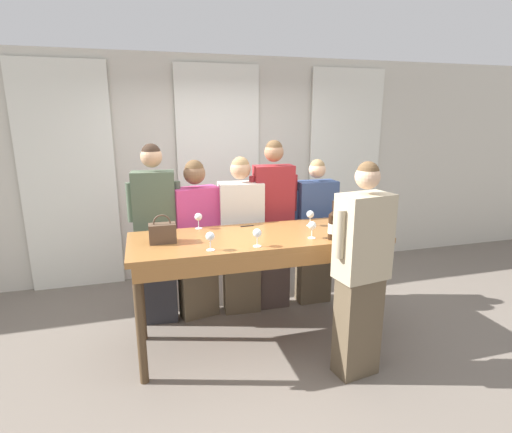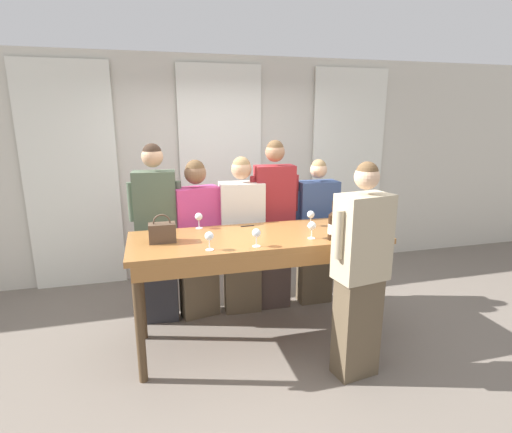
% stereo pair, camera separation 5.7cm
% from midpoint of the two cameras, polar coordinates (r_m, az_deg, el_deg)
% --- Properties ---
extents(ground_plane, '(18.00, 18.00, 0.00)m').
position_cam_midpoint_polar(ground_plane, '(3.97, 0.75, -17.30)').
color(ground_plane, '#70665B').
extents(wall_back, '(12.00, 0.06, 2.80)m').
position_cam_midpoint_polar(wall_back, '(5.27, -4.79, 6.85)').
color(wall_back, beige).
rests_on(wall_back, ground_plane).
extents(curtain_panel_left, '(1.05, 0.03, 2.69)m').
position_cam_midpoint_polar(curtain_panel_left, '(5.21, -24.54, 4.90)').
color(curtain_panel_left, white).
rests_on(curtain_panel_left, ground_plane).
extents(curtain_panel_center, '(1.05, 0.03, 2.69)m').
position_cam_midpoint_polar(curtain_panel_center, '(5.21, -4.65, 6.15)').
color(curtain_panel_center, white).
rests_on(curtain_panel_center, ground_plane).
extents(curtain_panel_right, '(1.05, 0.03, 2.69)m').
position_cam_midpoint_polar(curtain_panel_right, '(5.80, 13.17, 6.65)').
color(curtain_panel_right, white).
rests_on(curtain_panel_right, ground_plane).
extents(tasting_bar, '(2.24, 0.81, 1.05)m').
position_cam_midpoint_polar(tasting_bar, '(3.54, 0.91, -4.63)').
color(tasting_bar, '#9E6633').
rests_on(tasting_bar, ground_plane).
extents(wine_bottle, '(0.08, 0.08, 0.34)m').
position_cam_midpoint_polar(wine_bottle, '(3.44, 11.38, -1.25)').
color(wine_bottle, black).
rests_on(wine_bottle, tasting_bar).
extents(handbag, '(0.22, 0.12, 0.24)m').
position_cam_midpoint_polar(handbag, '(3.40, -12.78, -2.19)').
color(handbag, brown).
rests_on(handbag, tasting_bar).
extents(wine_glass_front_left, '(0.07, 0.07, 0.15)m').
position_cam_midpoint_polar(wine_glass_front_left, '(3.45, 8.45, -1.40)').
color(wine_glass_front_left, white).
rests_on(wine_glass_front_left, tasting_bar).
extents(wine_glass_front_mid, '(0.07, 0.07, 0.15)m').
position_cam_midpoint_polar(wine_glass_front_mid, '(3.75, -7.75, -0.11)').
color(wine_glass_front_mid, white).
rests_on(wine_glass_front_mid, tasting_bar).
extents(wine_glass_front_right, '(0.07, 0.07, 0.15)m').
position_cam_midpoint_polar(wine_glass_front_right, '(3.83, 8.25, 0.20)').
color(wine_glass_front_right, white).
rests_on(wine_glass_front_right, tasting_bar).
extents(wine_glass_center_left, '(0.07, 0.07, 0.15)m').
position_cam_midpoint_polar(wine_glass_center_left, '(3.20, 0.57, -2.47)').
color(wine_glass_center_left, white).
rests_on(wine_glass_center_left, tasting_bar).
extents(wine_glass_center_mid, '(0.07, 0.07, 0.15)m').
position_cam_midpoint_polar(wine_glass_center_mid, '(3.48, 12.68, -1.48)').
color(wine_glass_center_mid, white).
rests_on(wine_glass_center_mid, tasting_bar).
extents(wine_glass_center_right, '(0.07, 0.07, 0.15)m').
position_cam_midpoint_polar(wine_glass_center_right, '(3.14, -6.18, -2.91)').
color(wine_glass_center_right, white).
rests_on(wine_glass_center_right, tasting_bar).
extents(pen, '(0.13, 0.02, 0.01)m').
position_cam_midpoint_polar(pen, '(3.81, -0.80, -1.36)').
color(pen, black).
rests_on(pen, tasting_bar).
extents(guest_olive_jacket, '(0.52, 0.25, 1.82)m').
position_cam_midpoint_polar(guest_olive_jacket, '(4.07, -13.56, -2.24)').
color(guest_olive_jacket, '#28282D').
rests_on(guest_olive_jacket, ground_plane).
extents(guest_pink_top, '(0.56, 0.31, 1.66)m').
position_cam_midpoint_polar(guest_pink_top, '(4.12, -7.94, -3.06)').
color(guest_pink_top, brown).
rests_on(guest_pink_top, ground_plane).
extents(guest_cream_sweater, '(0.57, 0.29, 1.68)m').
position_cam_midpoint_polar(guest_cream_sweater, '(4.20, -1.58, -2.75)').
color(guest_cream_sweater, brown).
rests_on(guest_cream_sweater, ground_plane).
extents(guest_striped_shirt, '(0.52, 0.22, 1.83)m').
position_cam_midpoint_polar(guest_striped_shirt, '(4.26, 3.00, -1.02)').
color(guest_striped_shirt, '#473833').
rests_on(guest_striped_shirt, ground_plane).
extents(guest_navy_coat, '(0.54, 0.23, 1.63)m').
position_cam_midpoint_polar(guest_navy_coat, '(4.47, 8.95, -2.23)').
color(guest_navy_coat, brown).
rests_on(guest_navy_coat, ground_plane).
extents(host_pouring, '(0.51, 0.31, 1.75)m').
position_cam_midpoint_polar(host_pouring, '(3.24, 15.17, -7.72)').
color(host_pouring, brown).
rests_on(host_pouring, ground_plane).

